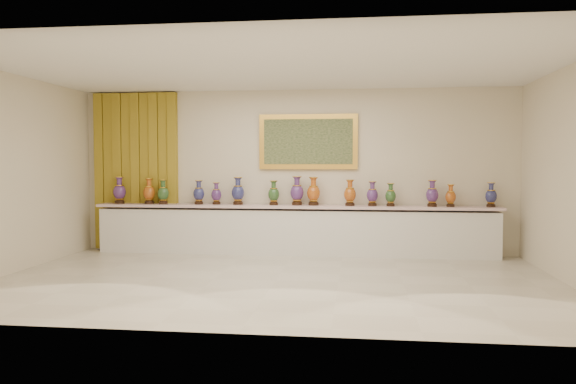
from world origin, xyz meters
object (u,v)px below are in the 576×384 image
object	(u,v)px
counter	(294,231)
vase_1	(149,192)
vase_0	(119,192)
vase_2	(163,193)

from	to	relation	value
counter	vase_1	distance (m)	2.79
vase_1	vase_0	bearing A→B (deg)	179.79
vase_1	counter	bearing A→B (deg)	0.36
vase_0	vase_1	size ratio (longest dim) A/B	1.05
vase_2	vase_0	bearing A→B (deg)	177.25
vase_1	vase_2	size ratio (longest dim) A/B	1.06
vase_0	vase_2	size ratio (longest dim) A/B	1.11
vase_0	vase_1	world-z (taller)	vase_0
vase_0	vase_1	xyz separation A→B (m)	(0.58, -0.00, -0.01)
counter	vase_0	size ratio (longest dim) A/B	14.47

